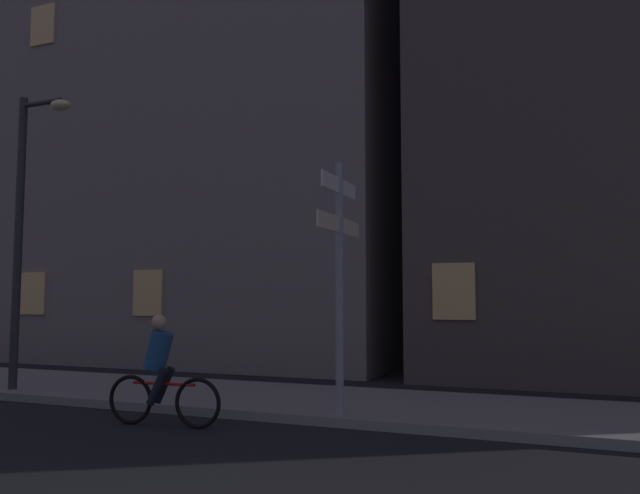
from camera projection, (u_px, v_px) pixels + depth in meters
name	position (u px, v px, depth m)	size (l,w,h in m)	color
sidewalk_kerb	(432.00, 410.00, 10.09)	(40.00, 3.16, 0.14)	gray
signpost	(339.00, 263.00, 9.53)	(0.12, 1.75, 3.76)	gray
street_lamp	(25.00, 215.00, 12.16)	(1.25, 0.28, 5.63)	#2D2D30
cyclist	(161.00, 374.00, 9.19)	(1.82, 0.36, 1.61)	black
building_left_block	(238.00, 75.00, 21.41)	(11.96, 9.22, 18.84)	slate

